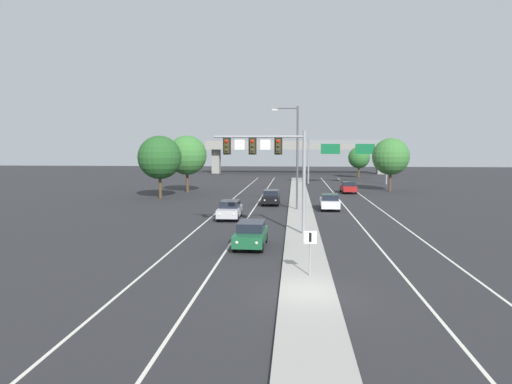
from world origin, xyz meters
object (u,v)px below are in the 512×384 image
(tree_far_right_b, at_px, (391,157))
(tree_far_left_c, at_px, (187,155))
(median_sign_post, at_px, (310,246))
(street_lamp_median, at_px, (295,152))
(car_receding_white, at_px, (330,202))
(car_receding_red, at_px, (348,187))
(car_oncoming_black, at_px, (271,197))
(overhead_signal_mast, at_px, (272,158))
(tree_far_right_c, at_px, (359,158))
(car_oncoming_silver, at_px, (230,210))
(highway_sign_gantry, at_px, (348,147))
(car_oncoming_green, at_px, (251,234))
(tree_far_left_a, at_px, (160,158))

(tree_far_right_b, distance_m, tree_far_left_c, 28.43)
(median_sign_post, bearing_deg, street_lamp_median, 91.77)
(car_receding_white, distance_m, tree_far_left_c, 24.91)
(car_receding_red, height_order, tree_far_left_c, tree_far_left_c)
(car_receding_white, bearing_deg, car_oncoming_black, 148.74)
(overhead_signal_mast, height_order, median_sign_post, overhead_signal_mast)
(car_oncoming_black, bearing_deg, tree_far_right_b, 46.32)
(street_lamp_median, height_order, car_oncoming_black, street_lamp_median)
(car_receding_white, relative_size, tree_far_left_c, 0.58)
(tree_far_right_b, bearing_deg, car_receding_white, -115.97)
(car_oncoming_black, relative_size, tree_far_right_c, 0.71)
(median_sign_post, bearing_deg, tree_far_right_b, 74.31)
(car_oncoming_silver, relative_size, tree_far_left_c, 0.58)
(tree_far_right_c, bearing_deg, car_receding_red, -100.12)
(car_receding_white, xyz_separation_m, tree_far_right_b, (9.93, 20.38, 4.06))
(car_oncoming_silver, distance_m, highway_sign_gantry, 42.39)
(car_oncoming_silver, xyz_separation_m, tree_far_right_b, (19.02, 27.11, 4.06))
(car_receding_red, xyz_separation_m, tree_far_right_c, (5.62, 31.49, 3.28))
(car_receding_red, bearing_deg, tree_far_right_c, 79.88)
(tree_far_left_c, bearing_deg, median_sign_post, -69.38)
(car_oncoming_green, relative_size, car_oncoming_silver, 1.00)
(overhead_signal_mast, relative_size, tree_far_left_c, 0.92)
(car_receding_white, xyz_separation_m, tree_far_left_a, (-19.77, 8.64, 4.15))
(car_oncoming_green, xyz_separation_m, tree_far_right_b, (16.12, 38.30, 4.06))
(overhead_signal_mast, xyz_separation_m, car_oncoming_green, (-1.12, -3.96, -4.65))
(car_oncoming_silver, bearing_deg, street_lamp_median, 45.42)
(street_lamp_median, relative_size, tree_far_left_c, 1.28)
(tree_far_left_c, xyz_separation_m, tree_far_right_c, (27.61, 32.37, -1.00))
(car_receding_white, bearing_deg, car_oncoming_green, -109.08)
(car_receding_red, distance_m, tree_far_right_c, 32.15)
(overhead_signal_mast, xyz_separation_m, car_receding_white, (5.08, 13.96, -4.65))
(car_oncoming_silver, bearing_deg, tree_far_right_c, 71.59)
(car_oncoming_black, bearing_deg, tree_far_right_c, 71.14)
(median_sign_post, xyz_separation_m, car_receding_red, (6.51, 42.05, -0.77))
(median_sign_post, height_order, street_lamp_median, street_lamp_median)
(tree_far_left_a, bearing_deg, car_oncoming_silver, -55.23)
(overhead_signal_mast, relative_size, car_oncoming_green, 1.60)
(overhead_signal_mast, bearing_deg, tree_far_right_b, 66.39)
(car_oncoming_green, relative_size, car_receding_red, 1.00)
(overhead_signal_mast, height_order, highway_sign_gantry, highway_sign_gantry)
(car_oncoming_green, bearing_deg, car_oncoming_silver, 104.54)
(overhead_signal_mast, bearing_deg, tree_far_left_c, 113.40)
(car_receding_red, bearing_deg, tree_far_left_c, -177.71)
(street_lamp_median, distance_m, car_receding_red, 20.33)
(car_oncoming_silver, height_order, tree_far_left_c, tree_far_left_c)
(car_oncoming_green, bearing_deg, tree_far_left_c, 109.31)
(street_lamp_median, height_order, car_oncoming_silver, street_lamp_median)
(overhead_signal_mast, xyz_separation_m, street_lamp_median, (1.61, 12.93, 0.33))
(highway_sign_gantry, bearing_deg, car_oncoming_silver, -110.02)
(car_oncoming_black, bearing_deg, median_sign_post, -83.39)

